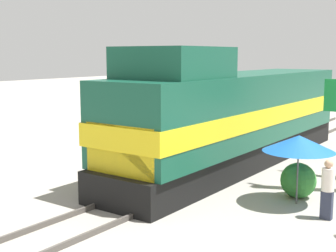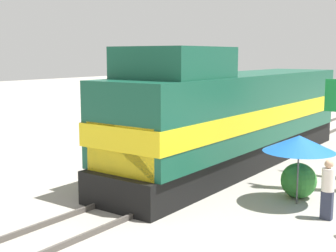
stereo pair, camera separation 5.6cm
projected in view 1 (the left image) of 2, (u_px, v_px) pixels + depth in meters
The scene contains 7 objects.
ground_plane at pixel (194, 181), 16.49m from camera, with size 120.00×120.00×0.00m, color gray.
rail_near at pixel (177, 176), 16.89m from camera, with size 0.08×38.05×0.15m, color #4C4742.
rail_far at pixel (212, 182), 16.06m from camera, with size 0.08×38.05×0.15m, color #4C4742.
locomotive at pixel (233, 117), 18.45m from camera, with size 3.00×14.98×4.66m.
vendor_umbrella at pixel (299, 143), 13.68m from camera, with size 2.12×2.12×2.08m.
shrub_cluster at pixel (298, 180), 14.50m from camera, with size 1.10×1.10×1.10m, color #2D722D.
person_bystander at pixel (328, 187), 12.54m from camera, with size 0.34×0.34×1.65m.
Camera 1 is at (8.65, -13.50, 4.41)m, focal length 50.00 mm.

